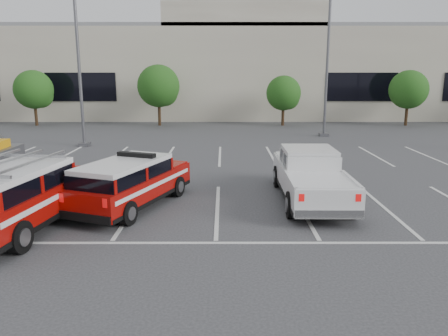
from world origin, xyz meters
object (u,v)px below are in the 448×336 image
object	(u,v)px
tree_left	(35,91)
white_pickup	(310,181)
tree_mid_left	(160,87)
light_pole_mid	(328,58)
convention_building	(223,67)
fire_chief_suv	(131,186)
tree_right	(409,91)
ladder_suv	(21,200)
tree_mid_right	(285,94)
light_pole_left	(78,55)

from	to	relation	value
tree_left	white_pickup	bearing A→B (deg)	-49.41
tree_mid_left	light_pole_mid	bearing A→B (deg)	-26.92
tree_mid_left	light_pole_mid	world-z (taller)	light_pole_mid
convention_building	fire_chief_suv	world-z (taller)	convention_building
tree_right	white_pickup	xyz separation A→B (m)	(-11.95, -21.07, -2.08)
light_pole_mid	fire_chief_suv	size ratio (longest dim) A/B	1.96
tree_left	tree_right	distance (m)	30.00
convention_building	ladder_suv	world-z (taller)	convention_building
light_pole_mid	fire_chief_suv	world-z (taller)	light_pole_mid
tree_mid_right	white_pickup	distance (m)	21.24
tree_mid_right	ladder_suv	bearing A→B (deg)	-113.82
tree_left	ladder_suv	world-z (taller)	tree_left
tree_left	convention_building	bearing A→B (deg)	33.05
white_pickup	ladder_suv	xyz separation A→B (m)	(-8.57, -2.75, 0.13)
fire_chief_suv	tree_mid_left	bearing A→B (deg)	116.28
light_pole_left	light_pole_mid	size ratio (longest dim) A/B	1.00
convention_building	light_pole_left	xyz separation A→B (m)	(-8.18, -19.86, 0.47)
tree_mid_left	tree_mid_right	world-z (taller)	tree_mid_left
tree_left	light_pole_left	world-z (taller)	light_pole_left
tree_left	fire_chief_suv	world-z (taller)	tree_left
tree_mid_right	ladder_suv	xyz separation A→B (m)	(-10.51, -23.82, -1.68)
convention_building	fire_chief_suv	distance (m)	32.07
light_pole_left	ladder_suv	distance (m)	14.68
tree_right	ladder_suv	world-z (taller)	tree_right
tree_mid_right	tree_right	world-z (taller)	tree_right
tree_mid_right	tree_right	bearing A→B (deg)	0.00
tree_mid_right	light_pole_left	bearing A→B (deg)	-142.50
tree_mid_right	light_pole_left	xyz separation A→B (m)	(-13.09, -10.05, 2.68)
light_pole_left	light_pole_mid	world-z (taller)	same
tree_mid_left	ladder_suv	size ratio (longest dim) A/B	0.89
tree_right	ladder_suv	distance (m)	31.50
light_pole_mid	white_pickup	xyz separation A→B (m)	(-3.86, -15.03, -4.50)
light_pole_left	light_pole_mid	distance (m)	15.52
tree_left	ladder_suv	bearing A→B (deg)	-68.28
ladder_suv	tree_left	bearing A→B (deg)	120.89
tree_mid_left	light_pole_mid	xyz separation A→B (m)	(11.91, -6.05, 2.14)
fire_chief_suv	light_pole_left	bearing A→B (deg)	134.55
tree_right	convention_building	bearing A→B (deg)	146.63
tree_mid_right	ladder_suv	world-z (taller)	tree_mid_right
white_pickup	ladder_suv	size ratio (longest dim) A/B	1.04
white_pickup	fire_chief_suv	bearing A→B (deg)	-171.86
fire_chief_suv	white_pickup	bearing A→B (deg)	28.31
light_pole_mid	fire_chief_suv	distance (m)	19.13
tree_left	tree_right	world-z (taller)	same
tree_right	tree_left	bearing A→B (deg)	180.00
convention_building	fire_chief_suv	xyz separation A→B (m)	(-2.97, -31.68, -4.01)
convention_building	white_pickup	distance (m)	31.29
tree_right	tree_mid_left	bearing A→B (deg)	180.00
white_pickup	ladder_suv	bearing A→B (deg)	-161.65
tree_left	fire_chief_suv	distance (m)	25.08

